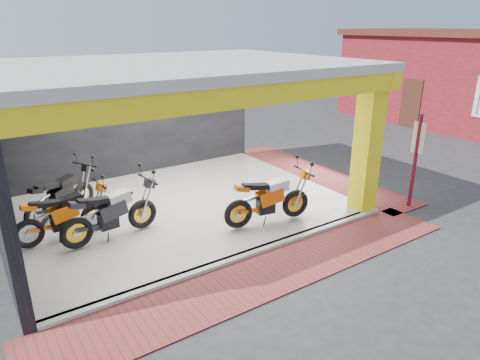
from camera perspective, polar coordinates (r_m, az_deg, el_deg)
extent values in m
plane|color=#2D2D30|center=(9.68, -2.59, -7.68)|extent=(80.00, 80.00, 0.00)
cube|color=silver|center=(11.26, -7.94, -3.46)|extent=(8.00, 6.00, 0.10)
cube|color=beige|center=(10.38, -8.90, 14.83)|extent=(8.40, 6.40, 0.20)
cube|color=black|center=(13.49, -14.22, 7.66)|extent=(8.20, 0.20, 3.50)
cube|color=yellow|center=(10.86, 16.61, 4.52)|extent=(0.50, 0.50, 3.50)
cube|color=yellow|center=(7.83, 0.93, 11.22)|extent=(8.40, 0.30, 0.40)
cube|color=yellow|center=(12.64, 8.29, 14.38)|extent=(0.30, 6.40, 0.40)
cube|color=silver|center=(8.91, 0.89, -9.93)|extent=(8.00, 0.20, 0.10)
cube|color=maroon|center=(8.39, 4.00, -12.32)|extent=(9.00, 1.40, 0.03)
cube|color=maroon|center=(13.88, 10.08, 0.85)|extent=(1.40, 7.00, 0.03)
cube|color=#3F1E14|center=(21.33, 21.81, 9.44)|extent=(0.06, 1.00, 2.20)
cylinder|color=maroon|center=(11.68, 22.28, 2.21)|extent=(0.10, 0.10, 2.45)
cube|color=white|center=(11.52, 22.69, 5.23)|extent=(0.04, 0.34, 0.78)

